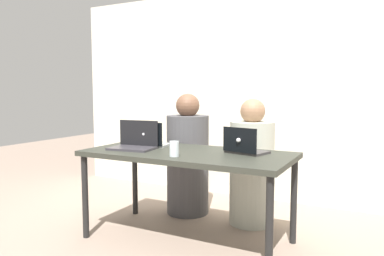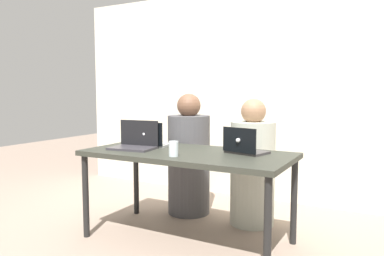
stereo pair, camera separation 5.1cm
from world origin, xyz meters
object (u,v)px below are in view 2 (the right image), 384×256
at_px(laptop_back_left, 149,141).
at_px(laptop_back_right, 244,148).
at_px(person_on_right, 253,169).
at_px(person_on_left, 189,160).
at_px(water_glass_center, 174,150).
at_px(laptop_front_left, 135,143).

relative_size(laptop_back_left, laptop_back_right, 1.02).
bearing_deg(person_on_right, laptop_back_left, 36.67).
bearing_deg(person_on_left, water_glass_center, 104.45).
bearing_deg(person_on_right, water_glass_center, 72.54).
bearing_deg(laptop_back_left, water_glass_center, 134.83).
height_order(person_on_left, laptop_back_right, person_on_left).
distance_m(person_on_right, laptop_front_left, 1.07).
bearing_deg(water_glass_center, laptop_back_right, 40.67).
height_order(laptop_back_left, laptop_back_right, laptop_back_left).
bearing_deg(laptop_front_left, laptop_back_left, 75.70).
distance_m(person_on_right, laptop_back_left, 0.95).
height_order(person_on_right, laptop_back_right, person_on_right).
height_order(person_on_left, water_glass_center, person_on_left).
xyz_separation_m(person_on_right, laptop_back_left, (-0.76, -0.51, 0.26)).
distance_m(person_on_left, laptop_front_left, 0.73).
bearing_deg(laptop_back_left, person_on_left, -111.07).
height_order(laptop_back_right, water_glass_center, laptop_back_right).
relative_size(person_on_right, water_glass_center, 10.07).
bearing_deg(laptop_back_left, laptop_front_left, 73.25).
xyz_separation_m(laptop_back_right, water_glass_center, (-0.41, -0.35, 0.00)).
height_order(person_on_left, person_on_right, person_on_left).
xyz_separation_m(laptop_back_left, water_glass_center, (0.45, -0.33, 0.00)).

